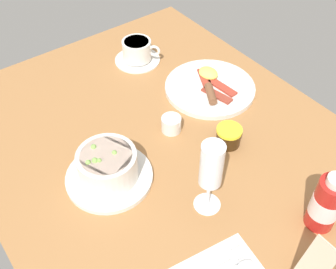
# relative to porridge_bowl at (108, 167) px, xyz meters

# --- Properties ---
(ground_plane) EXTENTS (1.10, 0.84, 0.03)m
(ground_plane) POSITION_rel_porridge_bowl_xyz_m (0.01, 0.16, -0.05)
(ground_plane) COLOR #9E6B3D
(porridge_bowl) EXTENTS (0.20, 0.20, 0.09)m
(porridge_bowl) POSITION_rel_porridge_bowl_xyz_m (0.00, 0.00, 0.00)
(porridge_bowl) COLOR silver
(porridge_bowl) RESTS_ON ground_plane
(coffee_cup) EXTENTS (0.14, 0.14, 0.07)m
(coffee_cup) POSITION_rel_porridge_bowl_xyz_m (-0.34, 0.30, -0.01)
(coffee_cup) COLOR silver
(coffee_cup) RESTS_ON ground_plane
(creamer_jug) EXTENTS (0.06, 0.05, 0.05)m
(creamer_jug) POSITION_rel_porridge_bowl_xyz_m (-0.04, 0.21, -0.02)
(creamer_jug) COLOR silver
(creamer_jug) RESTS_ON ground_plane
(wine_glass) EXTENTS (0.06, 0.06, 0.18)m
(wine_glass) POSITION_rel_porridge_bowl_xyz_m (0.18, 0.13, 0.08)
(wine_glass) COLOR white
(wine_glass) RESTS_ON ground_plane
(jam_jar) EXTENTS (0.06, 0.06, 0.05)m
(jam_jar) POSITION_rel_porridge_bowl_xyz_m (0.08, 0.29, -0.01)
(jam_jar) COLOR #331F0C
(jam_jar) RESTS_ON ground_plane
(sauce_bottle_red) EXTENTS (0.06, 0.06, 0.14)m
(sauce_bottle_red) POSITION_rel_porridge_bowl_xyz_m (0.35, 0.28, 0.03)
(sauce_bottle_red) COLOR #B21E19
(sauce_bottle_red) RESTS_ON ground_plane
(breakfast_plate) EXTENTS (0.25, 0.25, 0.04)m
(breakfast_plate) POSITION_rel_porridge_bowl_xyz_m (-0.10, 0.39, -0.03)
(breakfast_plate) COLOR silver
(breakfast_plate) RESTS_ON ground_plane
(menu_card) EXTENTS (0.05, 0.09, 0.11)m
(menu_card) POSITION_rel_porridge_bowl_xyz_m (0.42, 0.19, 0.02)
(menu_card) COLOR tan
(menu_card) RESTS_ON ground_plane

